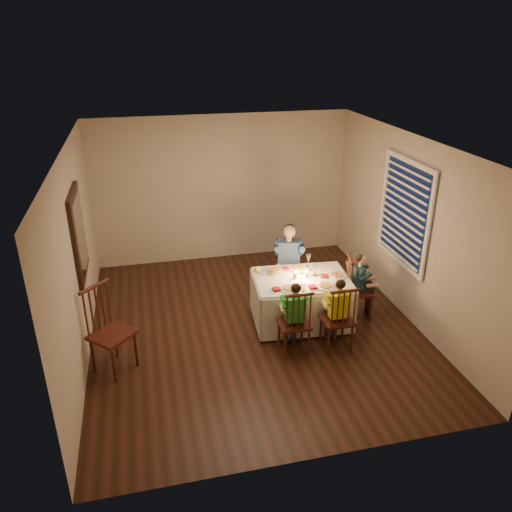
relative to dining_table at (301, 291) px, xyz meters
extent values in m
plane|color=black|center=(-0.69, 0.02, -0.50)|extent=(5.00, 5.00, 0.00)
cube|color=#BCB0A0|center=(-2.94, 0.02, 0.80)|extent=(0.02, 5.00, 2.60)
cube|color=#BCB0A0|center=(1.56, 0.02, 0.80)|extent=(0.02, 5.00, 2.60)
cube|color=#BCB0A0|center=(-0.69, 2.52, 0.80)|extent=(4.50, 0.02, 2.60)
plane|color=white|center=(-0.69, 0.02, 2.10)|extent=(5.00, 5.00, 0.00)
cube|color=silver|center=(0.00, 0.00, 0.18)|extent=(1.38, 1.03, 0.04)
cube|color=silver|center=(0.04, 0.47, -0.15)|extent=(1.34, 0.13, 0.64)
cube|color=silver|center=(-0.04, -0.47, -0.15)|extent=(1.34, 0.13, 0.64)
cube|color=silver|center=(0.66, -0.05, -0.15)|extent=(0.10, 0.97, 0.64)
cube|color=silver|center=(-0.66, 0.05, -0.15)|extent=(0.10, 0.97, 0.64)
cylinder|color=white|center=(0.03, 0.30, 0.21)|extent=(0.28, 0.28, 0.02)
cylinder|color=white|center=(-0.27, -0.27, 0.21)|extent=(0.28, 0.28, 0.02)
cylinder|color=white|center=(0.23, -0.32, 0.21)|extent=(0.28, 0.28, 0.02)
cylinder|color=white|center=(0.49, -0.05, 0.21)|extent=(0.28, 0.28, 0.02)
cylinder|color=silver|center=(-0.10, 0.01, 0.25)|extent=(0.06, 0.06, 0.10)
cylinder|color=silver|center=(0.06, -0.01, 0.25)|extent=(0.06, 0.06, 0.10)
sphere|color=#FFFA43|center=(-0.57, 0.33, 0.25)|extent=(0.09, 0.09, 0.09)
sphere|color=orange|center=(0.18, 0.03, 0.24)|extent=(0.08, 0.08, 0.08)
imported|color=white|center=(-0.33, 0.24, 0.23)|extent=(0.23, 0.23, 0.05)
cube|color=black|center=(-2.91, 0.32, 1.00)|extent=(0.05, 0.95, 1.15)
cube|color=white|center=(-2.88, 0.32, 1.00)|extent=(0.01, 0.78, 0.98)
cube|color=#0D1534|center=(1.54, 0.12, 1.00)|extent=(0.01, 1.20, 1.40)
cube|color=white|center=(1.53, 0.12, 1.00)|extent=(0.03, 1.34, 1.54)
camera|label=1|loc=(-2.06, -5.91, 3.37)|focal=35.00mm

